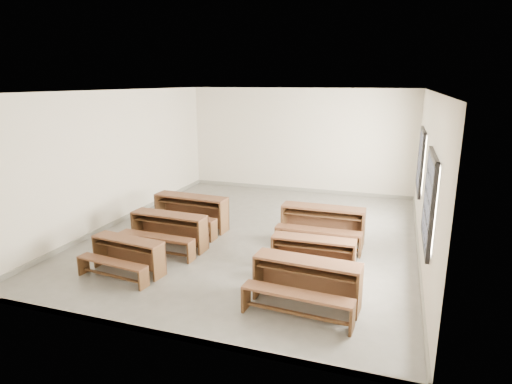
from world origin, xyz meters
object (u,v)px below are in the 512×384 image
(desk_set_0, at_px, (127,253))
(desk_set_3, at_px, (306,280))
(desk_set_2, at_px, (190,210))
(desk_set_4, at_px, (313,254))
(desk_set_5, at_px, (322,222))
(desk_set_1, at_px, (168,228))

(desk_set_0, bearing_deg, desk_set_3, 4.07)
(desk_set_0, xyz_separation_m, desk_set_2, (-0.00, 2.51, 0.09))
(desk_set_4, xyz_separation_m, desk_set_5, (-0.11, 1.60, 0.07))
(desk_set_2, relative_size, desk_set_4, 1.20)
(desk_set_3, xyz_separation_m, desk_set_4, (-0.12, 1.15, -0.04))
(desk_set_0, distance_m, desk_set_3, 3.34)
(desk_set_1, relative_size, desk_set_3, 0.97)
(desk_set_3, bearing_deg, desk_set_0, -178.51)
(desk_set_1, bearing_deg, desk_set_4, -2.66)
(desk_set_1, bearing_deg, desk_set_0, -92.46)
(desk_set_0, bearing_deg, desk_set_5, 46.72)
(desk_set_5, bearing_deg, desk_set_2, -178.31)
(desk_set_1, xyz_separation_m, desk_set_4, (3.10, -0.28, -0.03))
(desk_set_0, height_order, desk_set_3, desk_set_3)
(desk_set_0, distance_m, desk_set_1, 1.29)
(desk_set_3, bearing_deg, desk_set_4, 99.98)
(desk_set_1, bearing_deg, desk_set_3, -21.48)
(desk_set_2, distance_m, desk_set_5, 3.10)
(desk_set_2, xyz_separation_m, desk_set_4, (3.21, -1.51, -0.07))
(desk_set_5, bearing_deg, desk_set_4, -86.02)
(desk_set_2, bearing_deg, desk_set_3, -35.01)
(desk_set_5, bearing_deg, desk_set_1, -156.18)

